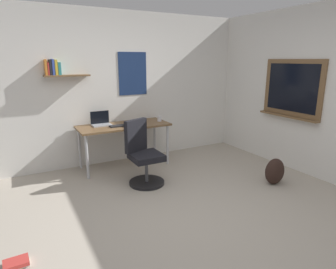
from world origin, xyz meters
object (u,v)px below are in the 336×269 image
at_px(desk, 124,129).
at_px(computer_mouse, 137,123).
at_px(laptop, 101,122).
at_px(book_stack_on_floor, 16,263).
at_px(office_chair, 143,157).
at_px(backpack, 275,171).
at_px(keyboard, 121,126).
at_px(coffee_mug, 159,119).

height_order(desk, computer_mouse, computer_mouse).
distance_m(laptop, book_stack_on_floor, 2.63).
bearing_deg(desk, computer_mouse, -21.31).
distance_m(office_chair, backpack, 1.95).
xyz_separation_m(laptop, keyboard, (0.27, -0.23, -0.04)).
height_order(backpack, book_stack_on_floor, backpack).
relative_size(keyboard, coffee_mug, 4.02).
bearing_deg(keyboard, computer_mouse, 0.00).
height_order(keyboard, backpack, keyboard).
distance_m(coffee_mug, book_stack_on_floor, 3.16).
bearing_deg(computer_mouse, keyboard, 180.00).
bearing_deg(laptop, book_stack_on_floor, -123.98).
bearing_deg(laptop, desk, -23.90).
height_order(keyboard, coffee_mug, coffee_mug).
xyz_separation_m(computer_mouse, coffee_mug, (0.45, 0.05, 0.03)).
height_order(desk, keyboard, keyboard).
height_order(office_chair, backpack, office_chair).
bearing_deg(laptop, computer_mouse, -22.94).
bearing_deg(backpack, computer_mouse, 131.03).
height_order(keyboard, book_stack_on_floor, keyboard).
distance_m(desk, coffee_mug, 0.67).
bearing_deg(keyboard, backpack, -43.99).
distance_m(keyboard, computer_mouse, 0.28).
relative_size(coffee_mug, book_stack_on_floor, 0.43).
bearing_deg(backpack, coffee_mug, 120.31).
relative_size(laptop, backpack, 0.79).
bearing_deg(keyboard, office_chair, -84.72).
height_order(coffee_mug, backpack, coffee_mug).
distance_m(laptop, backpack, 2.85).
distance_m(office_chair, computer_mouse, 0.83).
bearing_deg(book_stack_on_floor, backpack, 2.77).
distance_m(desk, keyboard, 0.14).
xyz_separation_m(desk, book_stack_on_floor, (-1.75, -1.94, -0.63)).
height_order(laptop, book_stack_on_floor, laptop).
relative_size(computer_mouse, book_stack_on_floor, 0.48).
bearing_deg(office_chair, coffee_mug, 49.53).
bearing_deg(desk, book_stack_on_floor, -132.07).
height_order(laptop, computer_mouse, laptop).
bearing_deg(coffee_mug, computer_mouse, -173.71).
bearing_deg(office_chair, desk, 89.42).
bearing_deg(desk, laptop, 156.10).
bearing_deg(book_stack_on_floor, desk, 47.93).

